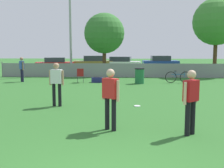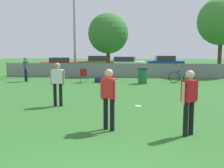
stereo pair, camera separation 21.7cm
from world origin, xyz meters
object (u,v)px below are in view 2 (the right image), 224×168
at_px(tree_far_right, 221,22).
at_px(bicycle_sideline, 182,77).
at_px(frisbee_disc, 138,106).
at_px(player_receiver_white, 58,81).
at_px(parked_car_red, 60,64).
at_px(folding_chair_sideline, 84,75).
at_px(tree_near_pole, 108,33).
at_px(gear_bag_sideline, 100,80).
at_px(light_pole, 74,14).
at_px(parked_car_tan, 99,63).
at_px(spectator_in_blue, 26,67).
at_px(trash_bin, 143,76).
at_px(parked_car_blue, 165,63).
at_px(parked_car_white, 125,63).
at_px(player_defender_red, 109,94).
at_px(player_thrower_red, 189,98).

height_order(tree_far_right, bicycle_sideline, tree_far_right).
bearing_deg(frisbee_disc, player_receiver_white, -176.98).
distance_m(tree_far_right, parked_car_red, 16.23).
bearing_deg(tree_far_right, folding_chair_sideline, -151.44).
relative_size(tree_near_pole, gear_bag_sideline, 7.26).
distance_m(frisbee_disc, parked_car_red, 19.96).
relative_size(light_pole, tree_near_pole, 1.65).
bearing_deg(bicycle_sideline, parked_car_tan, 119.96).
bearing_deg(light_pole, bicycle_sideline, -31.98).
relative_size(parked_car_red, parked_car_tan, 0.91).
distance_m(spectator_in_blue, bicycle_sideline, 10.56).
xyz_separation_m(tree_far_right, player_receiver_white, (-10.12, -13.39, -3.46)).
relative_size(trash_bin, parked_car_blue, 0.25).
bearing_deg(parked_car_white, parked_car_tan, -168.78).
bearing_deg(frisbee_disc, player_defender_red, -104.56).
bearing_deg(parked_car_blue, bicycle_sideline, -94.17).
xyz_separation_m(tree_far_right, spectator_in_blue, (-14.54, -5.41, -3.49)).
distance_m(frisbee_disc, parked_car_white, 19.79).
relative_size(player_defender_red, trash_bin, 1.68).
bearing_deg(parked_car_red, parked_car_tan, 6.04).
bearing_deg(parked_car_blue, folding_chair_sideline, -120.03).
distance_m(tree_far_right, gear_bag_sideline, 11.69).
relative_size(tree_near_pole, folding_chair_sideline, 5.54).
relative_size(player_defender_red, bicycle_sideline, 0.99).
bearing_deg(parked_car_tan, tree_far_right, -40.10).
distance_m(frisbee_disc, gear_bag_sideline, 8.11).
relative_size(tree_far_right, spectator_in_blue, 3.83).
relative_size(frisbee_disc, trash_bin, 0.26).
relative_size(player_receiver_white, parked_car_tan, 0.37).
xyz_separation_m(frisbee_disc, parked_car_tan, (-3.98, 19.54, 0.71)).
bearing_deg(tree_far_right, player_defender_red, -115.35).
bearing_deg(spectator_in_blue, parked_car_blue, -79.99).
height_order(folding_chair_sideline, parked_car_blue, parked_car_blue).
height_order(trash_bin, gear_bag_sideline, trash_bin).
bearing_deg(light_pole, parked_car_white, 59.14).
xyz_separation_m(gear_bag_sideline, parked_car_white, (1.29, 12.00, 0.51)).
bearing_deg(folding_chair_sideline, tree_near_pole, -110.43).
height_order(tree_near_pole, tree_far_right, tree_far_right).
relative_size(gear_bag_sideline, parked_car_white, 0.16).
bearing_deg(parked_car_tan, spectator_in_blue, -117.16).
bearing_deg(light_pole, parked_car_red, 117.35).
bearing_deg(parked_car_tan, parked_car_blue, -0.97).
distance_m(player_defender_red, trash_bin, 10.66).
xyz_separation_m(tree_near_pole, folding_chair_sideline, (-1.14, -5.75, -3.00)).
bearing_deg(trash_bin, frisbee_disc, -93.18).
distance_m(gear_bag_sideline, parked_car_blue, 14.19).
bearing_deg(player_thrower_red, parked_car_tan, 59.64).
height_order(player_receiver_white, parked_car_blue, player_receiver_white).
bearing_deg(tree_far_right, bicycle_sideline, -126.32).
bearing_deg(player_thrower_red, tree_near_pole, 59.00).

